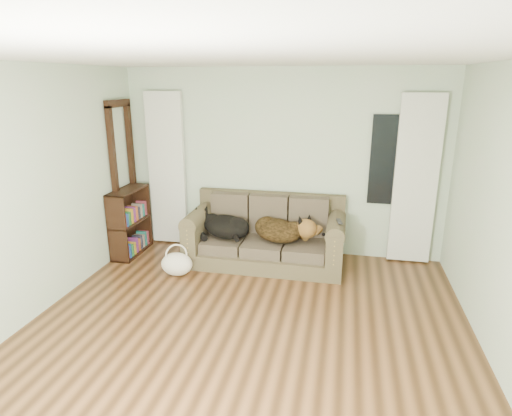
% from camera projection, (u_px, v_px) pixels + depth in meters
% --- Properties ---
extents(floor, '(5.00, 5.00, 0.00)m').
position_uv_depth(floor, '(239.00, 347.00, 4.05)').
color(floor, '#3A2311').
rests_on(floor, ground).
extents(ceiling, '(5.00, 5.00, 0.00)m').
position_uv_depth(ceiling, '(235.00, 57.00, 3.30)').
color(ceiling, white).
rests_on(ceiling, ground).
extents(wall_back, '(4.50, 0.04, 2.60)m').
position_uv_depth(wall_back, '(281.00, 163.00, 6.02)').
color(wall_back, '#B3BDAB').
rests_on(wall_back, ground).
extents(wall_left, '(0.04, 5.00, 2.60)m').
position_uv_depth(wall_left, '(12.00, 201.00, 4.13)').
color(wall_left, '#B3BDAB').
rests_on(wall_left, ground).
extents(curtain_left, '(0.55, 0.08, 2.25)m').
position_uv_depth(curtain_left, '(167.00, 170.00, 6.33)').
color(curtain_left, silver).
rests_on(curtain_left, ground).
extents(curtain_right, '(0.55, 0.08, 2.25)m').
position_uv_depth(curtain_right, '(415.00, 181.00, 5.63)').
color(curtain_right, silver).
rests_on(curtain_right, ground).
extents(window_pane, '(0.50, 0.03, 1.20)m').
position_uv_depth(window_pane, '(389.00, 160.00, 5.67)').
color(window_pane, black).
rests_on(window_pane, wall_back).
extents(door_casing, '(0.07, 0.60, 2.10)m').
position_uv_depth(door_casing, '(124.00, 180.00, 6.11)').
color(door_casing, black).
rests_on(door_casing, ground).
extents(sofa, '(2.09, 0.90, 0.86)m').
position_uv_depth(sofa, '(265.00, 232.00, 5.80)').
color(sofa, '#4D4932').
rests_on(sofa, floor).
extents(dog_black_lab, '(0.87, 0.79, 0.31)m').
position_uv_depth(dog_black_lab, '(223.00, 227.00, 5.88)').
color(dog_black_lab, black).
rests_on(dog_black_lab, sofa).
extents(dog_shepherd, '(0.89, 0.81, 0.32)m').
position_uv_depth(dog_shepherd, '(281.00, 231.00, 5.71)').
color(dog_shepherd, black).
rests_on(dog_shepherd, sofa).
extents(tv_remote, '(0.09, 0.21, 0.02)m').
position_uv_depth(tv_remote, '(339.00, 221.00, 5.34)').
color(tv_remote, black).
rests_on(tv_remote, sofa).
extents(tote_bag, '(0.47, 0.39, 0.30)m').
position_uv_depth(tote_bag, '(177.00, 263.00, 5.50)').
color(tote_bag, silver).
rests_on(tote_bag, floor).
extents(bookshelf, '(0.35, 0.78, 0.96)m').
position_uv_depth(bookshelf, '(130.00, 220.00, 6.11)').
color(bookshelf, black).
rests_on(bookshelf, floor).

